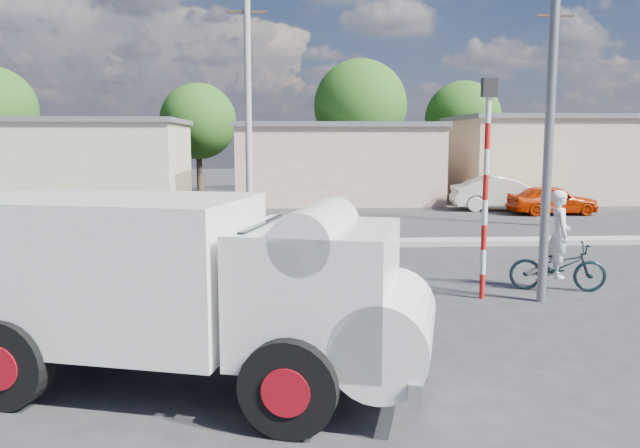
{
  "coord_description": "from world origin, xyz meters",
  "views": [
    {
      "loc": [
        -0.81,
        -10.56,
        3.17
      ],
      "look_at": [
        0.03,
        3.31,
        1.3
      ],
      "focal_mm": 35.0,
      "sensor_mm": 36.0,
      "label": 1
    }
  ],
  "objects": [
    {
      "name": "bicycle",
      "position": [
        5.0,
        2.06,
        0.52
      ],
      "size": [
        2.07,
        1.07,
        1.04
      ],
      "primitive_type": "imported",
      "rotation": [
        0.0,
        0.0,
        1.37
      ],
      "color": "black",
      "rests_on": "ground"
    },
    {
      "name": "cyclist",
      "position": [
        5.0,
        2.06,
        0.92
      ],
      "size": [
        0.57,
        0.75,
        1.84
      ],
      "primitive_type": "imported",
      "rotation": [
        0.0,
        0.0,
        1.37
      ],
      "color": "white",
      "rests_on": "ground"
    },
    {
      "name": "building_row",
      "position": [
        1.1,
        22.0,
        2.13
      ],
      "size": [
        37.8,
        7.3,
        4.44
      ],
      "color": "beige",
      "rests_on": "ground"
    },
    {
      "name": "car_cream",
      "position": [
        9.22,
        17.1,
        0.77
      ],
      "size": [
        4.8,
        2.12,
        1.53
      ],
      "primitive_type": "imported",
      "rotation": [
        0.0,
        0.0,
        1.46
      ],
      "color": "silver",
      "rests_on": "ground"
    },
    {
      "name": "car_red",
      "position": [
        10.77,
        15.45,
        0.64
      ],
      "size": [
        3.78,
        1.6,
        1.28
      ],
      "primitive_type": "imported",
      "rotation": [
        0.0,
        0.0,
        1.6
      ],
      "color": "#B82601",
      "rests_on": "ground"
    },
    {
      "name": "traffic_pole",
      "position": [
        3.2,
        1.5,
        2.59
      ],
      "size": [
        0.28,
        0.18,
        4.36
      ],
      "color": "red",
      "rests_on": "ground"
    },
    {
      "name": "truck",
      "position": [
        -1.95,
        -2.76,
        1.36
      ],
      "size": [
        6.28,
        3.62,
        2.45
      ],
      "rotation": [
        0.0,
        0.0,
        -0.27
      ],
      "color": "black",
      "rests_on": "ground"
    },
    {
      "name": "tree_row",
      "position": [
        -2.27,
        28.62,
        4.83
      ],
      "size": [
        34.13,
        7.32,
        8.1
      ],
      "color": "#38281E",
      "rests_on": "ground"
    },
    {
      "name": "median",
      "position": [
        0.0,
        8.0,
        0.08
      ],
      "size": [
        40.0,
        0.8,
        0.16
      ],
      "primitive_type": "cube",
      "color": "#99968E",
      "rests_on": "ground"
    },
    {
      "name": "streetlight",
      "position": [
        4.14,
        1.2,
        4.96
      ],
      "size": [
        2.34,
        0.22,
        9.0
      ],
      "color": "slate",
      "rests_on": "ground"
    },
    {
      "name": "ground_plane",
      "position": [
        0.0,
        0.0,
        0.0
      ],
      "size": [
        120.0,
        120.0,
        0.0
      ],
      "primitive_type": "plane",
      "color": "#29292B",
      "rests_on": "ground"
    },
    {
      "name": "utility_poles",
      "position": [
        3.25,
        12.0,
        4.07
      ],
      "size": [
        35.4,
        0.24,
        8.0
      ],
      "color": "#99968E",
      "rests_on": "ground"
    }
  ]
}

